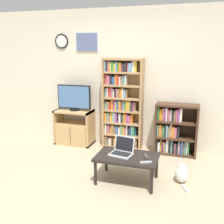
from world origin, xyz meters
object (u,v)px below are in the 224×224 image
(coffee_table, at_px, (127,159))
(remote_far_from_laptop, at_px, (146,162))
(tv_stand, at_px, (74,127))
(bookshelf_short, at_px, (174,130))
(bookshelf_tall, at_px, (121,105))
(remote_near_laptop, at_px, (146,156))
(laptop, at_px, (122,150))
(television, at_px, (74,98))
(cat, at_px, (182,174))

(coffee_table, distance_m, remote_far_from_laptop, 0.34)
(tv_stand, height_order, bookshelf_short, bookshelf_short)
(bookshelf_tall, bearing_deg, remote_near_laptop, -60.39)
(bookshelf_tall, distance_m, bookshelf_short, 1.06)
(laptop, bearing_deg, bookshelf_short, 73.48)
(coffee_table, xyz_separation_m, remote_far_from_laptop, (0.30, -0.16, 0.05))
(tv_stand, height_order, television, television)
(bookshelf_short, distance_m, laptop, 1.37)
(television, relative_size, bookshelf_short, 0.73)
(bookshelf_tall, xyz_separation_m, bookshelf_short, (0.99, -0.03, -0.39))
(laptop, bearing_deg, remote_near_laptop, 10.07)
(tv_stand, height_order, bookshelf_tall, bookshelf_tall)
(television, bearing_deg, coffee_table, -40.78)
(bookshelf_tall, distance_m, coffee_table, 1.45)
(bookshelf_short, bearing_deg, television, -177.60)
(remote_near_laptop, distance_m, remote_far_from_laptop, 0.21)
(bookshelf_tall, bearing_deg, coffee_table, -70.87)
(bookshelf_tall, relative_size, cat, 3.92)
(coffee_table, relative_size, laptop, 2.49)
(television, height_order, remote_near_laptop, television)
(tv_stand, height_order, laptop, tv_stand)
(remote_near_laptop, bearing_deg, cat, -1.32)
(coffee_table, height_order, remote_near_laptop, remote_near_laptop)
(television, height_order, cat, television)
(tv_stand, relative_size, bookshelf_short, 0.80)
(bookshelf_tall, relative_size, remote_near_laptop, 10.34)
(tv_stand, relative_size, remote_far_from_laptop, 4.53)
(remote_far_from_laptop, xyz_separation_m, cat, (0.46, 0.39, -0.28))
(bookshelf_tall, height_order, laptop, bookshelf_tall)
(tv_stand, height_order, remote_far_from_laptop, tv_stand)
(remote_near_laptop, bearing_deg, coffee_table, 167.20)
(tv_stand, xyz_separation_m, laptop, (1.31, -1.14, 0.11))
(television, xyz_separation_m, bookshelf_short, (1.91, 0.08, -0.51))
(remote_far_from_laptop, bearing_deg, bookshelf_tall, 1.45)
(tv_stand, bearing_deg, bookshelf_short, 2.54)
(remote_far_from_laptop, bearing_deg, remote_near_laptop, -15.63)
(cat, bearing_deg, bookshelf_short, 98.06)
(television, distance_m, cat, 2.48)
(remote_near_laptop, bearing_deg, television, 122.98)
(television, height_order, laptop, television)
(bookshelf_tall, height_order, remote_far_from_laptop, bookshelf_tall)
(television, relative_size, remote_far_from_laptop, 4.16)
(tv_stand, xyz_separation_m, coffee_table, (1.40, -1.18, 0.01))
(tv_stand, relative_size, coffee_table, 0.85)
(coffee_table, distance_m, cat, 0.82)
(laptop, bearing_deg, bookshelf_tall, 116.82)
(television, distance_m, remote_far_from_laptop, 2.21)
(bookshelf_tall, bearing_deg, bookshelf_short, -1.79)
(television, xyz_separation_m, coffee_table, (1.38, -1.19, -0.59))
(bookshelf_tall, bearing_deg, cat, -41.54)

